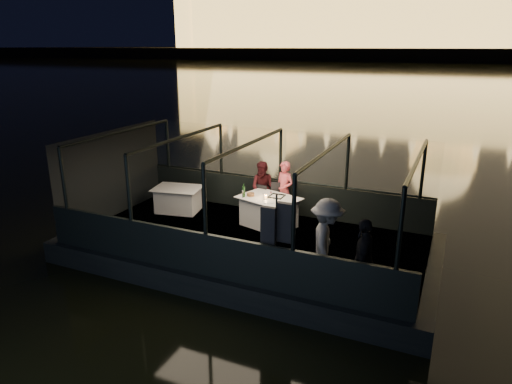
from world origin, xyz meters
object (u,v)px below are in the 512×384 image
at_px(coat_stand, 276,241).
at_px(passenger_stripe, 326,242).
at_px(chair_port_right, 276,204).
at_px(passenger_dark, 364,253).
at_px(wine_bottle, 244,191).
at_px(dining_table_aft, 178,198).
at_px(person_man_maroon, 263,188).
at_px(chair_port_left, 258,201).
at_px(dining_table_central, 269,212).
at_px(person_woman_coral, 284,191).

relative_size(coat_stand, passenger_stripe, 1.07).
distance_m(chair_port_right, passenger_stripe, 3.48).
bearing_deg(passenger_dark, passenger_stripe, -107.70).
height_order(passenger_stripe, wine_bottle, passenger_stripe).
height_order(coat_stand, wine_bottle, coat_stand).
relative_size(dining_table_aft, person_man_maroon, 0.87).
bearing_deg(chair_port_left, dining_table_central, -30.73).
bearing_deg(passenger_stripe, person_man_maroon, 25.40).
distance_m(dining_table_aft, passenger_stripe, 5.34).
relative_size(dining_table_central, chair_port_right, 1.51).
height_order(person_man_maroon, passenger_dark, passenger_dark).
bearing_deg(passenger_dark, chair_port_right, -140.17).
height_order(person_woman_coral, passenger_stripe, passenger_stripe).
height_order(coat_stand, passenger_dark, coat_stand).
bearing_deg(passenger_dark, coat_stand, -85.52).
xyz_separation_m(dining_table_central, coat_stand, (1.26, -2.68, 0.51)).
bearing_deg(dining_table_aft, chair_port_right, 10.54).
distance_m(dining_table_aft, chair_port_left, 2.25).
height_order(chair_port_right, passenger_stripe, passenger_stripe).
distance_m(coat_stand, passenger_stripe, 0.96).
distance_m(coat_stand, wine_bottle, 3.09).
bearing_deg(wine_bottle, coat_stand, -53.03).
relative_size(dining_table_aft, person_woman_coral, 0.84).
height_order(dining_table_central, dining_table_aft, dining_table_central).
relative_size(dining_table_aft, chair_port_left, 1.53).
distance_m(chair_port_left, person_woman_coral, 0.76).
bearing_deg(person_man_maroon, passenger_dark, -50.64).
xyz_separation_m(person_man_maroon, passenger_dark, (3.31, -3.15, 0.10)).
bearing_deg(passenger_stripe, dining_table_central, 27.72).
xyz_separation_m(chair_port_left, chair_port_right, (0.52, 0.04, 0.00)).
xyz_separation_m(dining_table_central, passenger_dark, (2.85, -2.43, 0.47)).
distance_m(dining_table_central, chair_port_right, 0.50).
relative_size(chair_port_right, wine_bottle, 2.88).
distance_m(dining_table_aft, wine_bottle, 2.18).
relative_size(chair_port_left, person_man_maroon, 0.57).
bearing_deg(dining_table_aft, person_man_maroon, 18.06).
bearing_deg(chair_port_left, person_woman_coral, 33.24).
distance_m(person_man_maroon, wine_bottle, 0.95).
bearing_deg(wine_bottle, dining_table_aft, 174.77).
relative_size(dining_table_central, dining_table_aft, 1.13).
bearing_deg(chair_port_right, passenger_dark, -66.39).
bearing_deg(chair_port_left, wine_bottle, -87.07).
bearing_deg(passenger_stripe, chair_port_left, 28.70).
bearing_deg(chair_port_left, person_man_maroon, 89.59).
relative_size(chair_port_left, passenger_dark, 0.56).
height_order(person_man_maroon, passenger_stripe, passenger_stripe).
bearing_deg(passenger_stripe, coat_stand, 100.79).
distance_m(chair_port_left, coat_stand, 3.62).
xyz_separation_m(dining_table_central, person_woman_coral, (0.14, 0.72, 0.36)).
xyz_separation_m(dining_table_central, wine_bottle, (-0.60, -0.21, 0.53)).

